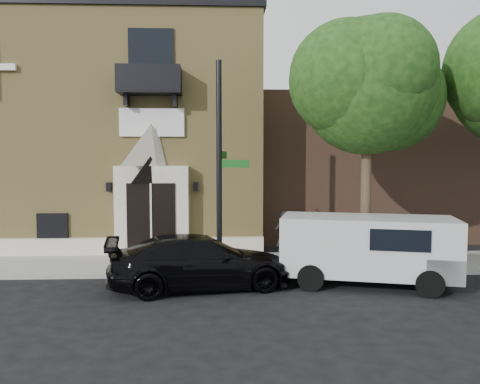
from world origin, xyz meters
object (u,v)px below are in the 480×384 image
object	(u,v)px
street_sign	(220,167)
pedestrian_near	(285,237)
black_sedan	(201,262)
fire_hydrant	(366,255)
dumpster	(394,244)
cargo_van	(374,247)

from	to	relation	value
street_sign	pedestrian_near	distance (m)	3.43
black_sedan	fire_hydrant	bearing A→B (deg)	-82.48
fire_hydrant	dumpster	xyz separation A→B (m)	(0.97, 0.23, 0.31)
fire_hydrant	dumpster	size ratio (longest dim) A/B	0.35
black_sedan	dumpster	distance (m)	6.48
street_sign	black_sedan	bearing A→B (deg)	-98.13
fire_hydrant	street_sign	bearing A→B (deg)	-175.64
cargo_van	pedestrian_near	world-z (taller)	cargo_van
black_sedan	pedestrian_near	world-z (taller)	pedestrian_near
cargo_van	street_sign	world-z (taller)	street_sign
black_sedan	fire_hydrant	world-z (taller)	black_sedan
cargo_van	pedestrian_near	size ratio (longest dim) A/B	3.01
street_sign	fire_hydrant	size ratio (longest dim) A/B	8.27
fire_hydrant	pedestrian_near	size ratio (longest dim) A/B	0.45
black_sedan	cargo_van	bearing A→B (deg)	-100.05
fire_hydrant	dumpster	bearing A→B (deg)	13.43
cargo_van	pedestrian_near	bearing A→B (deg)	145.18
black_sedan	pedestrian_near	bearing A→B (deg)	-56.83
black_sedan	dumpster	bearing A→B (deg)	-83.19
black_sedan	cargo_van	distance (m)	4.91
black_sedan	dumpster	world-z (taller)	dumpster
cargo_van	pedestrian_near	distance (m)	3.36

